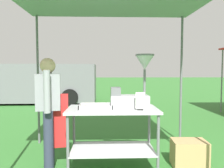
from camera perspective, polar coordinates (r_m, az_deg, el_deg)
ground_plane at (r=7.95m, az=0.74°, el=-6.74°), size 70.00×70.00×0.00m
stall_canopy at (r=3.37m, az=0.06°, el=20.81°), size 3.00×2.10×2.53m
donut_cart at (r=3.22m, az=0.12°, el=-10.46°), size 1.31×0.69×0.88m
donut_tray at (r=3.10m, az=-4.34°, el=-6.23°), size 0.47×0.31×0.07m
donut_fryer at (r=3.23m, az=5.70°, el=-0.98°), size 0.64×0.28×0.79m
menu_sign at (r=3.03m, az=7.45°, el=-4.86°), size 0.13×0.05×0.25m
vendor at (r=3.28m, az=-16.29°, el=-5.80°), size 0.46×0.54×1.61m
supply_crate at (r=3.57m, az=19.68°, el=-16.85°), size 0.52×0.36×0.39m
van_grey at (r=10.14m, az=-19.36°, el=0.30°), size 5.27×2.13×1.69m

